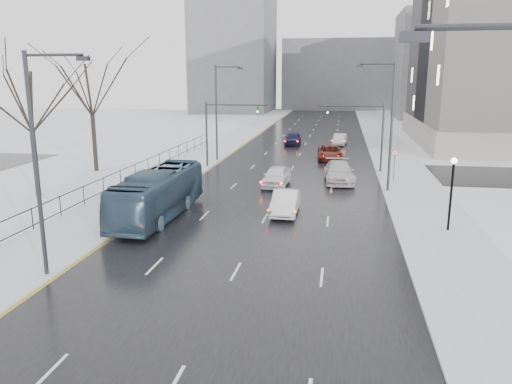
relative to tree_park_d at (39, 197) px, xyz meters
The scene contains 25 objects.
road 31.51m from the tree_park_d, 55.60° to the left, with size 16.00×150.00×0.04m, color black.
cross_road 22.65m from the tree_park_d, 38.19° to the left, with size 130.00×10.00×0.04m, color black.
sidewalk_left 27.01m from the tree_park_d, 74.32° to the left, with size 5.00×150.00×0.16m, color silver.
sidewalk_right 38.43m from the tree_park_d, 42.57° to the left, with size 5.00×150.00×0.16m, color silver.
park_strip 26.09m from the tree_park_d, 94.84° to the left, with size 14.00×150.00×0.12m, color white.
tree_park_d is the anchor object (origin of this frame).
tree_park_e 10.01m from the tree_park_d, 92.29° to the left, with size 9.45×9.45×13.50m, color black, non-canonical shape.
iron_fence 6.31m from the tree_park_d, 39.81° to the right, with size 0.06×70.00×1.30m.
streetlight_r_mid 27.24m from the tree_park_d, 13.01° to the left, with size 2.95×0.25×10.00m.
streetlight_l_near 17.90m from the tree_park_d, 55.47° to the right, with size 2.95×0.25×10.00m.
streetlight_l_far 21.17m from the tree_park_d, 61.85° to the left, with size 2.95×0.25×10.00m.
lamppost_r_mid 29.23m from the tree_park_d, ahead, with size 0.36×0.36×4.28m.
mast_signal_right 29.05m from the tree_park_d, 29.12° to the left, with size 6.10×0.33×6.50m.
mast_signal_left 17.96m from the tree_park_d, 53.20° to the left, with size 6.10×0.33×6.50m.
no_uturn_sign 28.88m from the tree_park_d, 20.32° to the left, with size 0.60×0.06×2.70m.
bldg_far_right 93.70m from the tree_park_d, 60.51° to the left, with size 24.00×20.00×22.00m, color slate.
bldg_far_left 92.17m from the tree_park_d, 92.64° to the left, with size 18.00×22.00×28.00m, color slate.
bldg_far_center 108.59m from the tree_park_d, 78.38° to the left, with size 30.00×18.00×18.00m, color slate.
bus 11.76m from the tree_park_d, 19.05° to the right, with size 2.58×11.01×3.07m, color #30495E.
sedan_center_near 18.56m from the tree_park_d, 21.09° to the left, with size 1.94×4.82×1.64m, color white.
sedan_right_near 19.05m from the tree_park_d, ahead, with size 1.62×4.66×1.53m, color white.
sedan_right_cross 29.64m from the tree_park_d, 44.05° to the left, with size 2.55×5.52×1.53m, color #5F1A10.
sedan_right_far 24.18m from the tree_park_d, 22.22° to the left, with size 2.41×5.93×1.72m, color silver.
sedan_center_far 35.73m from the tree_park_d, 63.05° to the left, with size 1.94×4.83×1.65m, color #161237.
sedan_right_distant 39.70m from the tree_park_d, 55.82° to the left, with size 1.54×4.42×1.45m, color #AAA8AC.
Camera 1 is at (4.62, 0.60, 9.00)m, focal length 35.00 mm.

